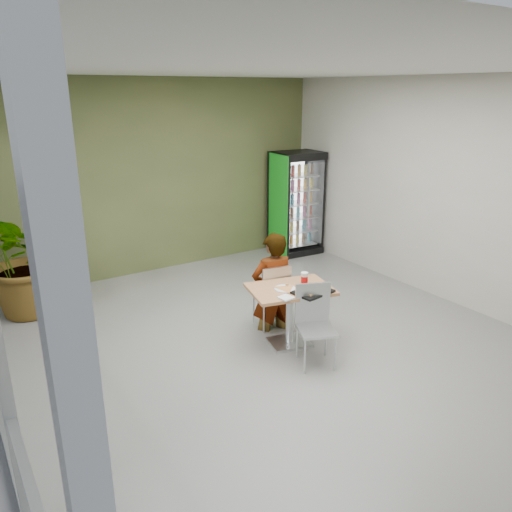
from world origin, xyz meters
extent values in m
plane|color=gray|center=(0.00, 0.00, 0.00)|extent=(7.00, 7.00, 0.00)
cube|color=#B5764D|center=(0.20, 0.06, 0.73)|extent=(1.10, 0.88, 0.04)
cylinder|color=#B7BABC|center=(0.20, 0.06, 0.36)|extent=(0.10, 0.10, 0.71)
cube|color=#B7BABC|center=(0.20, 0.06, 0.02)|extent=(0.56, 0.49, 0.04)
cube|color=#B7BABC|center=(0.29, 0.61, 0.42)|extent=(0.45, 0.45, 0.03)
cube|color=#B7BABC|center=(0.26, 0.42, 0.65)|extent=(0.39, 0.09, 0.47)
cylinder|color=#B7BABC|center=(0.48, 0.74, 0.21)|extent=(0.02, 0.02, 0.42)
cylinder|color=#B7BABC|center=(0.15, 0.80, 0.21)|extent=(0.02, 0.02, 0.42)
cylinder|color=#B7BABC|center=(0.43, 0.41, 0.21)|extent=(0.02, 0.02, 0.42)
cylinder|color=#B7BABC|center=(0.10, 0.47, 0.21)|extent=(0.02, 0.02, 0.42)
cube|color=#B7BABC|center=(0.16, -0.49, 0.44)|extent=(0.54, 0.54, 0.03)
cube|color=#B7BABC|center=(0.24, -0.31, 0.68)|extent=(0.39, 0.19, 0.49)
cylinder|color=#B7BABC|center=(-0.07, -0.58, 0.22)|extent=(0.02, 0.02, 0.44)
cylinder|color=#B7BABC|center=(0.25, -0.72, 0.22)|extent=(0.02, 0.02, 0.44)
cylinder|color=#B7BABC|center=(0.07, -0.26, 0.22)|extent=(0.02, 0.02, 0.44)
cylinder|color=#B7BABC|center=(0.39, -0.40, 0.22)|extent=(0.02, 0.02, 0.44)
imported|color=black|center=(0.29, 0.56, 0.50)|extent=(0.65, 0.47, 1.60)
cylinder|color=white|center=(0.12, 0.05, 0.76)|extent=(0.25, 0.25, 0.01)
cylinder|color=white|center=(0.40, 0.05, 0.82)|extent=(0.08, 0.08, 0.14)
cylinder|color=red|center=(0.40, 0.05, 0.82)|extent=(0.08, 0.08, 0.08)
cylinder|color=white|center=(0.40, 0.05, 0.90)|extent=(0.09, 0.09, 0.01)
cube|color=white|center=(-0.04, -0.18, 0.76)|extent=(0.16, 0.16, 0.02)
cube|color=black|center=(0.32, -0.21, 0.76)|extent=(0.48, 0.38, 0.02)
cube|color=black|center=(2.52, 2.97, 0.96)|extent=(0.91, 0.73, 1.92)
cube|color=green|center=(2.08, 2.97, 0.96)|extent=(0.06, 0.66, 1.88)
cube|color=white|center=(2.52, 2.64, 0.98)|extent=(0.69, 0.06, 1.53)
imported|color=#2B5D25|center=(-2.26, 2.83, 0.82)|extent=(1.83, 1.71, 1.63)
camera|label=1|loc=(-3.15, -4.35, 3.00)|focal=35.00mm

